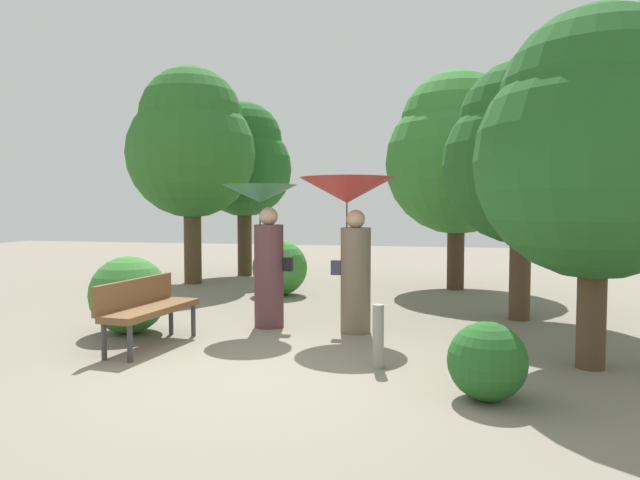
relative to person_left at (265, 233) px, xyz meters
The scene contains 13 objects.
ground_plane 2.60m from the person_left, 71.73° to the right, with size 40.00×40.00×0.00m, color gray.
person_left is the anchor object (origin of this frame).
person_right 1.27m from the person_left, ahead, with size 1.29×1.29×2.12m.
park_bench 1.97m from the person_left, 125.75° to the right, with size 0.61×1.54×0.83m.
tree_near_left 6.56m from the person_left, 113.35° to the left, with size 2.40×2.40×4.38m.
tree_near_right 4.35m from the person_left, 16.68° to the right, with size 2.49×2.49×3.78m.
tree_mid_left 5.47m from the person_left, 127.18° to the left, with size 2.87×2.87×4.86m.
tree_mid_right 5.46m from the person_left, 59.04° to the left, with size 2.98×2.98×4.55m.
tree_far_back 4.05m from the person_left, 20.66° to the left, with size 2.37×2.37×3.92m.
bush_path_left 3.97m from the person_left, 40.73° to the right, with size 0.70×0.70×0.70m, color #235B23.
bush_path_right 3.06m from the person_left, 103.10° to the left, with size 1.08×1.08×1.08m, color #387F33.
bush_behind_bench 2.03m from the person_left, 154.23° to the right, with size 1.05×1.05×1.05m, color #387F33.
path_marker_post 2.72m from the person_left, 43.01° to the right, with size 0.12×0.12×0.68m, color gray.
Camera 1 is at (1.89, -5.48, 1.69)m, focal length 31.45 mm.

